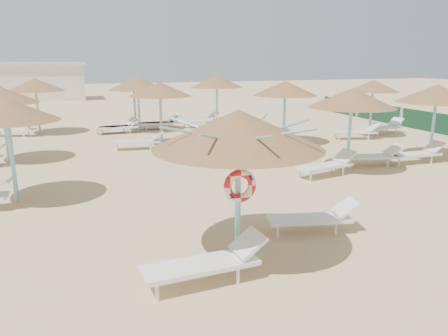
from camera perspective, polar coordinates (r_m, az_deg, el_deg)
name	(u,v)px	position (r m, az deg, el deg)	size (l,w,h in m)	color
ground	(242,246)	(8.80, 2.33, -10.13)	(120.00, 120.00, 0.00)	tan
main_palapa	(238,130)	(7.71, 1.90, 4.99)	(3.07, 3.07, 2.75)	#75C8CC
lounger_main_a	(209,262)	(7.35, -2.01, -12.16)	(2.10, 0.77, 0.75)	white
lounger_main_b	(315,217)	(9.56, 11.84, -6.30)	(1.96, 0.94, 0.68)	white
palapa_field	(176,89)	(19.24, -6.32, 10.16)	(22.56, 17.79, 2.72)	#75C8CC
service_hut	(37,81)	(42.64, -23.29, 10.35)	(8.40, 4.40, 3.25)	silver
windbreak_fence	(430,122)	(24.49, 25.28, 5.48)	(0.08, 19.84, 1.10)	#18482C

